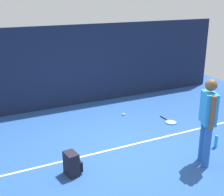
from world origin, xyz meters
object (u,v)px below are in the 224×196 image
water_bottle (216,141)px  tennis_racket (170,122)px  tennis_player (208,117)px  backpack (72,164)px  tennis_ball_near_player (124,114)px

water_bottle → tennis_racket: bearing=91.7°
tennis_racket → water_bottle: bearing=0.1°
tennis_player → backpack: tennis_player is taller
tennis_player → tennis_racket: tennis_player is taller
backpack → water_bottle: (3.11, -0.39, -0.07)m
tennis_racket → tennis_ball_near_player: bearing=-139.0°
tennis_ball_near_player → water_bottle: 2.64m
backpack → tennis_ball_near_player: 3.04m
tennis_racket → water_bottle: size_ratio=2.22×
water_bottle → tennis_ball_near_player: bearing=110.1°
tennis_ball_near_player → tennis_player: bearing=-85.8°
tennis_player → water_bottle: 1.15m
tennis_racket → tennis_ball_near_player: 1.27m
tennis_player → tennis_racket: (0.65, 1.92, -0.95)m
tennis_player → backpack: (-2.41, 0.77, -0.76)m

